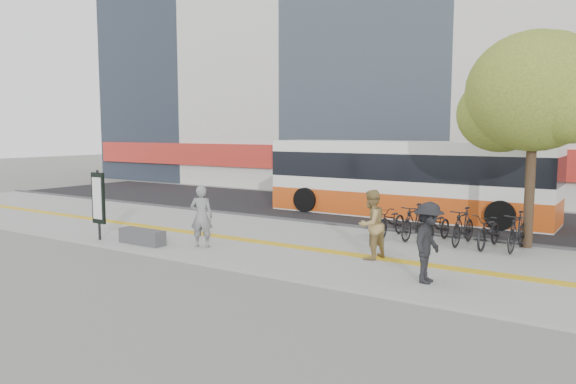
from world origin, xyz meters
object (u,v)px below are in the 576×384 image
Objects in this scene: seated_woman at (202,216)px; pedestrian_tan at (371,225)px; bench at (142,237)px; street_tree at (534,95)px; pedestrian_dark at (428,243)px; bus at (405,181)px; signboard at (98,199)px.

pedestrian_tan reaches higher than seated_woman.
bench is 12.23m from street_tree.
street_tree is 3.46× the size of seated_woman.
seated_woman is 1.00× the size of pedestrian_dark.
seated_woman is at bearing -106.75° from bus.
pedestrian_dark is at bearing -102.04° from street_tree.
bench is 0.87× the size of pedestrian_dark.
bus reaches higher than pedestrian_dark.
street_tree is 6.20m from pedestrian_tan.
pedestrian_dark is (10.23, 0.92, -0.37)m from signboard.
pedestrian_dark is at bearing 153.57° from seated_woman.
pedestrian_dark is (8.63, 0.62, 0.69)m from bench.
bench is 1.94m from signboard.
signboard is at bearing -169.19° from bench.
seated_woman is at bearing 20.56° from bench.
bench is 2.04m from seated_woman.
street_tree reaches higher than bench.
signboard is at bearing -121.44° from bus.
pedestrian_tan reaches higher than bench.
street_tree is at bearing -172.12° from seated_woman.
bus reaches higher than seated_woman.
seated_woman is 6.83m from pedestrian_dark.
street_tree is 3.41× the size of pedestrian_tan.
bench is 0.73× the size of signboard.
pedestrian_tan is (8.18, 2.34, -0.36)m from signboard.
signboard reaches higher than bench.
pedestrian_dark reaches higher than bench.
bus is at bearing 22.18° from pedestrian_dark.
seated_woman is at bearing -60.30° from pedestrian_tan.
pedestrian_tan is at bearing 17.22° from bench.
pedestrian_dark is (-1.15, -5.41, -3.52)m from street_tree.
bench is 0.14× the size of bus.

